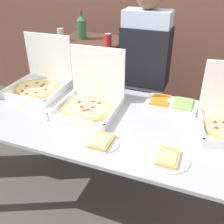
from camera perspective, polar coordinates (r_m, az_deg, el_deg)
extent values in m
plane|color=#514C47|center=(2.44, 0.00, -19.37)|extent=(16.00, 16.00, 0.00)
cube|color=brown|center=(3.27, 11.69, 21.44)|extent=(10.00, 0.06, 2.80)
cube|color=#A8AAB2|center=(1.87, 0.00, -1.66)|extent=(2.10, 1.00, 0.02)
cube|color=#A8AAB2|center=(2.87, -15.59, -0.95)|extent=(0.06, 0.06, 0.86)
cube|color=white|center=(1.94, -5.38, 0.24)|extent=(0.45, 0.45, 0.02)
cube|color=white|center=(1.77, -8.12, -2.08)|extent=(0.43, 0.03, 0.04)
cube|color=white|center=(2.01, -10.84, 1.92)|extent=(0.03, 0.43, 0.04)
cube|color=white|center=(1.86, 0.43, 0.01)|extent=(0.03, 0.43, 0.04)
cube|color=white|center=(2.03, -3.13, 8.47)|extent=(0.43, 0.03, 0.41)
cylinder|color=tan|center=(1.93, -5.41, 0.72)|extent=(0.38, 0.38, 0.02)
cylinder|color=#F4D67F|center=(1.93, -5.43, 1.01)|extent=(0.33, 0.33, 0.00)
cylinder|color=maroon|center=(1.92, -4.23, 1.02)|extent=(0.03, 0.03, 0.00)
cylinder|color=maroon|center=(1.97, -2.81, 1.98)|extent=(0.03, 0.03, 0.00)
cylinder|color=maroon|center=(2.00, -4.19, 2.32)|extent=(0.03, 0.03, 0.00)
cylinder|color=maroon|center=(2.00, -7.17, 2.18)|extent=(0.03, 0.03, 0.00)
cylinder|color=maroon|center=(1.93, -6.57, 1.12)|extent=(0.03, 0.03, 0.00)
cylinder|color=maroon|center=(1.88, -6.12, 0.33)|extent=(0.03, 0.03, 0.00)
cylinder|color=maroon|center=(1.89, -5.28, 0.51)|extent=(0.03, 0.03, 0.00)
cube|color=white|center=(1.82, 18.86, -2.49)|extent=(0.08, 0.41, 0.04)
cylinder|color=maroon|center=(1.89, 23.23, -2.08)|extent=(0.03, 0.03, 0.00)
cylinder|color=maroon|center=(1.87, 21.50, -2.06)|extent=(0.03, 0.03, 0.00)
cylinder|color=maroon|center=(1.81, 21.75, -3.23)|extent=(0.03, 0.03, 0.00)
cube|color=white|center=(2.33, -15.89, 4.46)|extent=(0.45, 0.45, 0.02)
cube|color=white|center=(2.17, -19.11, 2.84)|extent=(0.44, 0.03, 0.04)
cube|color=white|center=(2.44, -20.12, 5.73)|extent=(0.03, 0.44, 0.04)
cube|color=white|center=(2.20, -11.43, 4.44)|extent=(0.03, 0.44, 0.04)
cube|color=white|center=(2.42, -13.57, 11.40)|extent=(0.44, 0.03, 0.42)
cylinder|color=tan|center=(2.32, -15.96, 4.89)|extent=(0.39, 0.39, 0.02)
cylinder|color=#F4D67F|center=(2.32, -15.99, 5.13)|extent=(0.33, 0.33, 0.00)
cylinder|color=maroon|center=(2.26, -14.32, 4.83)|extent=(0.03, 0.03, 0.00)
cylinder|color=maroon|center=(2.33, -15.10, 5.48)|extent=(0.03, 0.03, 0.00)
cylinder|color=maroon|center=(2.36, -14.69, 5.87)|extent=(0.03, 0.03, 0.00)
cylinder|color=maroon|center=(2.40, -16.02, 6.12)|extent=(0.03, 0.03, 0.00)
cylinder|color=maroon|center=(2.36, -18.12, 5.40)|extent=(0.03, 0.03, 0.00)
cylinder|color=maroon|center=(2.28, -18.98, 4.32)|extent=(0.03, 0.03, 0.00)
cylinder|color=maroon|center=(2.22, -18.12, 3.78)|extent=(0.03, 0.03, 0.00)
cylinder|color=maroon|center=(2.22, -16.13, 4.08)|extent=(0.03, 0.03, 0.00)
cylinder|color=white|center=(1.53, 12.07, -9.99)|extent=(0.25, 0.25, 0.01)
cube|color=tan|center=(1.52, 12.13, -9.61)|extent=(0.12, 0.17, 0.02)
cube|color=#F4D67F|center=(1.50, 12.08, -9.55)|extent=(0.09, 0.12, 0.01)
cylinder|color=white|center=(1.62, -2.22, -6.73)|extent=(0.21, 0.21, 0.01)
cube|color=tan|center=(1.61, -2.23, -6.36)|extent=(0.12, 0.17, 0.02)
cube|color=#F4D67F|center=(1.59, -2.42, -6.27)|extent=(0.09, 0.12, 0.01)
cube|color=white|center=(2.06, 12.78, 1.59)|extent=(0.38, 0.23, 0.03)
cube|color=orange|center=(2.06, 10.51, 2.58)|extent=(0.13, 0.19, 0.02)
cube|color=#8CC65B|center=(2.04, 15.23, 1.72)|extent=(0.13, 0.19, 0.02)
cylinder|color=white|center=(2.05, 12.87, 2.25)|extent=(0.07, 0.07, 0.02)
cube|color=#4C3323|center=(3.03, -3.99, 4.94)|extent=(0.65, 0.56, 1.15)
cylinder|color=#2D6638|center=(2.84, -6.61, 17.39)|extent=(0.10, 0.10, 0.19)
cone|color=#2D6638|center=(2.82, -6.76, 19.74)|extent=(0.10, 0.10, 0.05)
cylinder|color=#2D6638|center=(2.81, -6.81, 20.56)|extent=(0.03, 0.03, 0.03)
cylinder|color=red|center=(2.81, -6.84, 21.00)|extent=(0.04, 0.04, 0.01)
cylinder|color=silver|center=(2.81, -11.10, 16.18)|extent=(0.07, 0.07, 0.12)
cylinder|color=silver|center=(2.79, -11.23, 17.41)|extent=(0.06, 0.06, 0.00)
cylinder|color=red|center=(2.55, -0.88, 15.32)|extent=(0.07, 0.07, 0.12)
cylinder|color=silver|center=(2.53, -0.89, 16.68)|extent=(0.06, 0.06, 0.00)
cube|color=black|center=(2.71, 6.34, -2.36)|extent=(0.28, 0.20, 0.83)
cube|color=silver|center=(2.39, 7.36, 13.12)|extent=(0.40, 0.22, 0.68)
cube|color=black|center=(2.41, 7.28, 11.88)|extent=(0.42, 0.24, 0.52)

